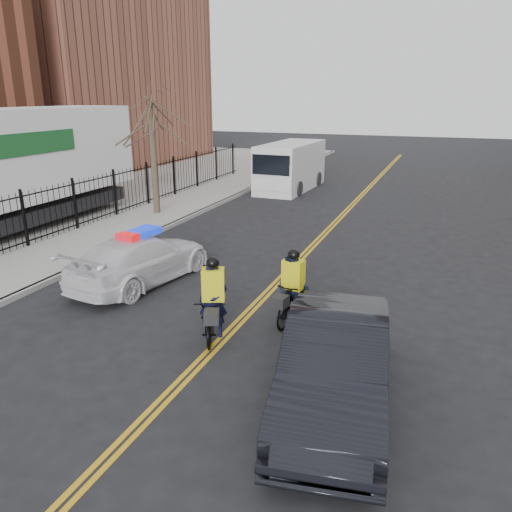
{
  "coord_description": "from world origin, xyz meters",
  "views": [
    {
      "loc": [
        4.2,
        -8.43,
        5.07
      ],
      "look_at": [
        -0.0,
        2.42,
        1.3
      ],
      "focal_mm": 35.0,
      "sensor_mm": 36.0,
      "label": 1
    }
  ],
  "objects_px": {
    "cargo_van": "(290,167)",
    "cyclist_near": "(214,309)",
    "cyclist_far": "(293,294)",
    "police_cruiser": "(141,259)",
    "dark_sedan": "(335,364)"
  },
  "relations": [
    {
      "from": "cargo_van",
      "to": "cyclist_near",
      "type": "bearing_deg",
      "value": -75.67
    },
    {
      "from": "cyclist_near",
      "to": "cyclist_far",
      "type": "relative_size",
      "value": 1.09
    },
    {
      "from": "cyclist_far",
      "to": "cargo_van",
      "type": "bearing_deg",
      "value": 116.36
    },
    {
      "from": "cargo_van",
      "to": "police_cruiser",
      "type": "bearing_deg",
      "value": -86.14
    },
    {
      "from": "cyclist_near",
      "to": "cyclist_far",
      "type": "distance_m",
      "value": 1.91
    },
    {
      "from": "dark_sedan",
      "to": "cyclist_near",
      "type": "height_order",
      "value": "cyclist_near"
    },
    {
      "from": "dark_sedan",
      "to": "cargo_van",
      "type": "bearing_deg",
      "value": 101.2
    },
    {
      "from": "police_cruiser",
      "to": "cyclist_near",
      "type": "distance_m",
      "value": 4.08
    },
    {
      "from": "police_cruiser",
      "to": "cyclist_far",
      "type": "relative_size",
      "value": 2.7
    },
    {
      "from": "cyclist_near",
      "to": "cyclist_far",
      "type": "height_order",
      "value": "cyclist_near"
    },
    {
      "from": "dark_sedan",
      "to": "cyclist_near",
      "type": "relative_size",
      "value": 2.42
    },
    {
      "from": "police_cruiser",
      "to": "cyclist_far",
      "type": "xyz_separation_m",
      "value": [
        4.75,
        -0.98,
        0.02
      ]
    },
    {
      "from": "cargo_van",
      "to": "cyclist_near",
      "type": "distance_m",
      "value": 18.13
    },
    {
      "from": "police_cruiser",
      "to": "cargo_van",
      "type": "relative_size",
      "value": 0.79
    },
    {
      "from": "cargo_van",
      "to": "cyclist_far",
      "type": "xyz_separation_m",
      "value": [
        5.24,
        -16.38,
        -0.55
      ]
    }
  ]
}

